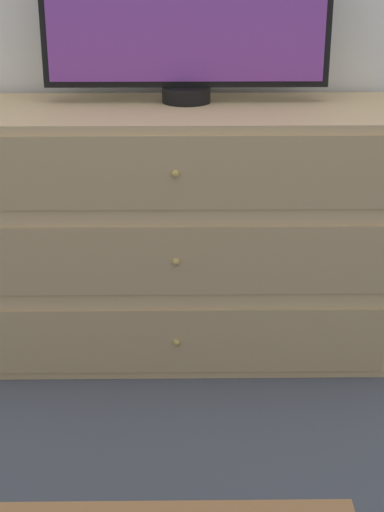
{
  "coord_description": "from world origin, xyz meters",
  "views": [
    {
      "loc": [
        -0.07,
        -2.71,
        1.34
      ],
      "look_at": [
        -0.05,
        -1.37,
        0.79
      ],
      "focal_mm": 55.0,
      "sensor_mm": 36.0,
      "label": 1
    }
  ],
  "objects": [
    {
      "name": "ground_plane",
      "position": [
        0.0,
        0.0,
        0.0
      ],
      "size": [
        12.0,
        12.0,
        0.0
      ],
      "primitive_type": "plane",
      "color": "#474C56"
    },
    {
      "name": "dresser",
      "position": [
        -0.09,
        -0.28,
        0.41
      ],
      "size": [
        1.44,
        0.51,
        0.83
      ],
      "color": "tan",
      "rests_on": "ground_plane"
    }
  ]
}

